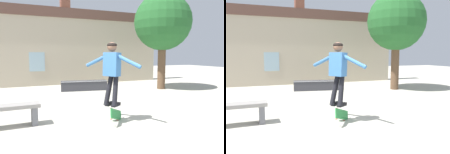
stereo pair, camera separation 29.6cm
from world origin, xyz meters
The scene contains 6 objects.
ground_plane centered at (0.00, 0.00, 0.00)m, with size 40.00×40.00×0.00m, color #B2AD9E.
building_backdrop centered at (0.00, 7.51, 1.99)m, with size 11.75×0.52×4.86m.
tree_right centered at (4.00, 4.34, 2.88)m, with size 2.44×2.44×4.13m.
skate_ledge centered at (0.74, 5.24, 0.21)m, with size 1.95×0.70×0.41m.
skater centered at (0.12, 0.83, 1.23)m, with size 0.87×1.20×1.42m.
skateboard_flipping centered at (0.18, 0.74, 0.20)m, with size 0.54×0.66×0.46m.
Camera 1 is at (-1.79, -3.58, 1.54)m, focal length 35.00 mm.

